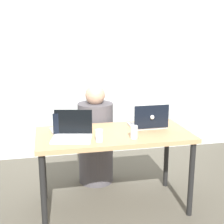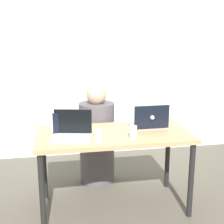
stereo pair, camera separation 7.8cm
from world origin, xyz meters
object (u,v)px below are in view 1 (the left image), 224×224
at_px(laptop_back_left, 69,127).
at_px(laptop_back_right, 149,122).
at_px(water_glass_right, 134,133).
at_px(water_glass_left, 99,136).
at_px(person_at_center, 96,140).
at_px(laptop_front_left, 72,132).

bearing_deg(laptop_back_left, laptop_back_right, 169.21).
bearing_deg(water_glass_right, water_glass_left, -176.02).
bearing_deg(laptop_back_right, person_at_center, -49.50).
distance_m(person_at_center, laptop_front_left, 0.79).
bearing_deg(person_at_center, laptop_back_left, 39.76).
bearing_deg(person_at_center, laptop_front_left, 49.24).
distance_m(laptop_back_left, water_glass_left, 0.40).
height_order(person_at_center, laptop_back_right, person_at_center).
height_order(laptop_back_right, water_glass_left, laptop_back_right).
relative_size(person_at_center, laptop_front_left, 2.91).
bearing_deg(laptop_back_right, laptop_front_left, 11.04).
height_order(laptop_back_left, laptop_back_right, laptop_back_right).
relative_size(water_glass_right, water_glass_left, 1.08).
xyz_separation_m(person_at_center, water_glass_right, (0.21, -0.78, 0.31)).
distance_m(laptop_back_right, water_glass_right, 0.36).
relative_size(laptop_front_left, laptop_back_left, 1.11).
bearing_deg(person_at_center, water_glass_left, 67.46).
bearing_deg(laptop_back_left, laptop_front_left, 86.17).
height_order(laptop_back_left, water_glass_left, laptop_back_left).
bearing_deg(water_glass_left, water_glass_right, 3.98).
distance_m(laptop_front_left, laptop_back_right, 0.77).
relative_size(person_at_center, water_glass_left, 10.51).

